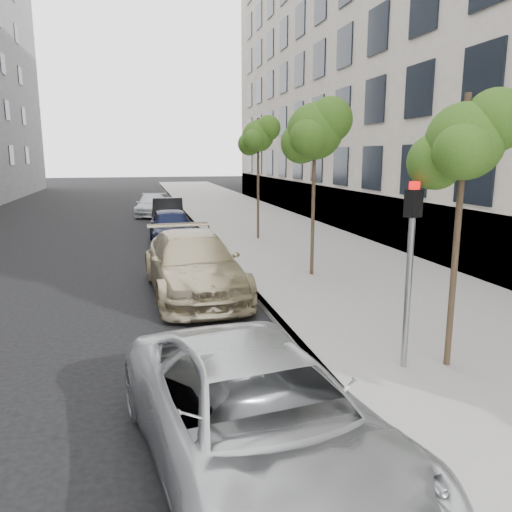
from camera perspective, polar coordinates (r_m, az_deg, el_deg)
name	(u,v)px	position (r m, az deg, el deg)	size (l,w,h in m)	color
ground	(286,450)	(6.47, 3.40, -21.26)	(160.00, 160.00, 0.00)	black
sidewalk	(238,213)	(29.99, -2.04, 4.88)	(6.40, 72.00, 0.14)	gray
curb	(186,215)	(29.53, -8.01, 4.67)	(0.15, 72.00, 0.14)	#9E9B93
tree_near	(466,142)	(8.27, 22.87, 11.93)	(1.55, 1.35, 4.32)	#38281C
tree_mid	(316,131)	(14.08, 6.84, 13.97)	(1.83, 1.63, 4.90)	#38281C
tree_far	(259,136)	(20.30, 0.32, 13.54)	(1.61, 1.41, 4.90)	#38281C
signal_pole	(410,253)	(8.07, 17.22, 0.29)	(0.29, 0.26, 2.97)	#939699
minivan	(259,420)	(5.64, 0.37, -18.21)	(2.33, 5.05, 1.40)	#B7BABC
suv	(193,264)	(12.76, -7.21, -0.94)	(2.18, 5.36, 1.56)	tan
sedan_blue	(171,226)	(20.20, -9.64, 3.35)	(1.67, 4.16, 1.42)	black
sedan_black	(168,212)	(25.37, -10.03, 4.93)	(1.47, 4.21, 1.39)	black
sedan_rear	(152,205)	(30.14, -11.81, 5.72)	(1.72, 4.23, 1.23)	#B4B8BD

